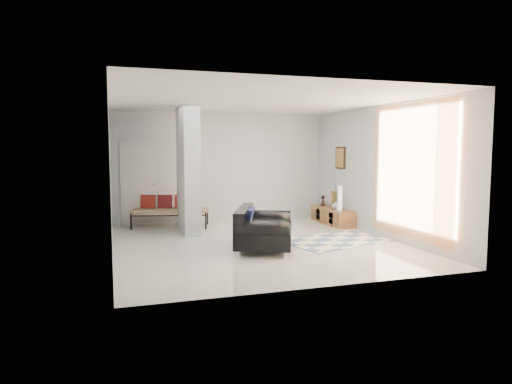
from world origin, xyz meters
name	(u,v)px	position (x,y,z in m)	size (l,w,h in m)	color
floor	(257,243)	(0.00, 0.00, 0.00)	(6.00, 6.00, 0.00)	beige
ceiling	(257,101)	(0.00, 0.00, 2.80)	(6.00, 6.00, 0.00)	white
wall_back	(222,167)	(0.00, 3.00, 1.40)	(6.00, 6.00, 0.00)	silver
wall_front	(327,185)	(0.00, -3.00, 1.40)	(6.00, 6.00, 0.00)	silver
wall_left	(110,176)	(-2.75, 0.00, 1.40)	(6.00, 6.00, 0.00)	silver
wall_right	(380,171)	(2.75, 0.00, 1.40)	(6.00, 6.00, 0.00)	silver
partition_column	(188,170)	(-1.10, 1.60, 1.40)	(0.35, 1.20, 2.80)	#ADB2B4
hallway_door	(139,184)	(-2.10, 2.96, 1.02)	(0.85, 0.06, 2.04)	silver
curtain	(410,171)	(2.67, -1.15, 1.45)	(2.55, 2.55, 0.00)	#FF8C43
wall_art	(340,158)	(2.72, 1.70, 1.65)	(0.04, 0.45, 0.55)	#311D0D
media_console	(332,216)	(2.52, 1.70, 0.21)	(0.45, 1.60, 0.80)	brown
loveseat	(261,229)	(-0.04, -0.37, 0.35)	(1.57, 1.95, 0.76)	silver
daybed	(170,210)	(-1.42, 2.48, 0.42)	(1.88, 1.17, 0.77)	black
area_rug	(335,240)	(1.60, -0.23, 0.01)	(2.13, 1.42, 0.01)	beige
cylinder_lamp	(340,198)	(2.50, 1.28, 0.69)	(0.11, 0.11, 0.58)	white
bronze_figurine	(323,201)	(2.47, 2.14, 0.54)	(0.14, 0.14, 0.27)	black
vase	(336,205)	(2.47, 1.43, 0.50)	(0.19, 0.19, 0.20)	silver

